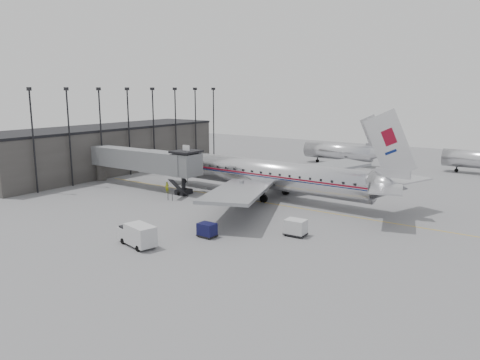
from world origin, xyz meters
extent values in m
plane|color=slate|center=(0.00, 0.00, 0.00)|extent=(160.00, 160.00, 0.00)
cube|color=#3B3836|center=(-34.00, 10.00, 4.00)|extent=(12.00, 46.00, 8.00)
cube|color=gold|center=(3.00, 6.00, 0.01)|extent=(60.00, 0.15, 0.01)
cube|color=#5A5C5F|center=(-22.00, 3.60, 4.30)|extent=(12.00, 2.80, 3.00)
cube|color=#5A5C5F|center=(-13.00, 3.60, 4.30)|extent=(8.00, 3.00, 3.10)
cube|color=#5A5C5F|center=(-9.00, 4.00, 4.30)|extent=(3.20, 3.60, 3.20)
cube|color=black|center=(-9.00, 4.00, 6.20)|extent=(3.40, 3.80, 0.30)
cube|color=white|center=(-9.00, 4.00, 6.70)|extent=(1.20, 0.15, 0.80)
cylinder|color=black|center=(-9.30, 3.60, 1.40)|extent=(0.56, 0.56, 2.80)
cube|color=black|center=(-9.30, 3.60, 0.35)|extent=(1.60, 2.20, 0.70)
cylinder|color=black|center=(-9.30, 2.60, 0.30)|extent=(0.30, 0.60, 0.60)
cylinder|color=black|center=(-9.30, 4.60, 0.30)|extent=(0.30, 0.60, 0.60)
cylinder|color=#3B3836|center=(-27.50, 3.60, 1.40)|extent=(1.60, 1.60, 2.80)
cube|color=black|center=(-8.20, 1.30, 1.50)|extent=(0.90, 3.20, 2.90)
cylinder|color=black|center=(-27.50, -8.00, 7.50)|extent=(0.24, 0.24, 15.00)
cube|color=black|center=(-27.50, -8.00, 15.00)|extent=(0.90, 0.25, 0.50)
cylinder|color=black|center=(-27.50, -2.00, 7.50)|extent=(0.24, 0.24, 15.00)
cube|color=black|center=(-27.50, -2.00, 15.00)|extent=(0.90, 0.25, 0.50)
cylinder|color=black|center=(-27.50, 4.00, 7.50)|extent=(0.24, 0.24, 15.00)
cube|color=black|center=(-27.50, 4.00, 15.00)|extent=(0.90, 0.25, 0.50)
cylinder|color=black|center=(-27.50, 10.00, 7.50)|extent=(0.24, 0.24, 15.00)
cube|color=black|center=(-27.50, 10.00, 15.00)|extent=(0.90, 0.25, 0.50)
cylinder|color=black|center=(-27.50, 16.00, 7.50)|extent=(0.24, 0.24, 15.00)
cube|color=black|center=(-27.50, 16.00, 15.00)|extent=(0.90, 0.25, 0.50)
cylinder|color=black|center=(-27.50, 22.00, 7.50)|extent=(0.24, 0.24, 15.00)
cube|color=black|center=(-27.50, 22.00, 15.00)|extent=(0.90, 0.25, 0.50)
cylinder|color=black|center=(-27.50, 28.00, 7.50)|extent=(0.24, 0.24, 15.00)
cube|color=black|center=(-27.50, 28.00, 15.00)|extent=(0.90, 0.25, 0.50)
cylinder|color=black|center=(-27.50, 34.00, 7.50)|extent=(0.24, 0.24, 15.00)
cube|color=black|center=(-27.50, 34.00, 15.00)|extent=(0.90, 0.25, 0.50)
cylinder|color=silver|center=(-2.00, 42.00, 2.60)|extent=(14.00, 3.20, 3.20)
cube|color=silver|center=(4.80, 42.00, 7.00)|extent=(5.17, 0.26, 6.52)
cylinder|color=black|center=(-6.50, 42.00, 0.50)|extent=(0.24, 0.24, 1.00)
cylinder|color=black|center=(19.50, 46.00, 0.50)|extent=(0.24, 0.24, 1.00)
cylinder|color=silver|center=(0.73, 9.00, 3.25)|extent=(32.60, 5.14, 4.01)
cone|color=silver|center=(-17.13, 9.62, 3.25)|extent=(3.39, 4.12, 4.01)
cone|color=silver|center=(18.90, 8.37, 3.68)|extent=(4.46, 3.95, 3.81)
cube|color=maroon|center=(0.73, 9.00, 3.52)|extent=(32.60, 5.19, 0.19)
cube|color=#09174F|center=(0.73, 9.00, 3.27)|extent=(32.60, 5.19, 0.11)
cube|color=silver|center=(18.58, 8.38, 8.66)|extent=(6.65, 0.56, 8.32)
cube|color=gray|center=(4.31, 18.62, 2.92)|extent=(12.94, 18.18, 1.28)
cube|color=gray|center=(3.63, -0.85, 2.92)|extent=(12.01, 18.29, 1.28)
cylinder|color=gray|center=(1.46, 14.61, 1.57)|extent=(3.76, 2.40, 2.27)
cylinder|color=gray|center=(1.07, 3.35, 1.57)|extent=(3.76, 2.40, 2.27)
cylinder|color=black|center=(-14.42, 9.53, 0.70)|extent=(0.22, 0.22, 1.41)
cylinder|color=black|center=(2.99, 11.74, 0.76)|extent=(0.28, 0.28, 1.52)
cylinder|color=black|center=(2.99, 11.74, 0.49)|extent=(1.10, 0.42, 1.08)
cylinder|color=black|center=(2.79, 6.11, 0.76)|extent=(0.28, 0.28, 1.52)
cylinder|color=black|center=(2.79, 6.11, 0.49)|extent=(1.10, 0.42, 1.08)
cube|color=#BDBDBF|center=(2.73, -16.12, 1.23)|extent=(3.62, 2.52, 1.92)
cube|color=#BDBDBF|center=(0.50, -15.61, 0.87)|extent=(1.82, 2.02, 1.28)
cube|color=black|center=(0.50, -15.61, 1.42)|extent=(1.42, 1.76, 0.55)
cylinder|color=black|center=(0.58, -16.47, 0.29)|extent=(0.62, 0.35, 0.59)
cylinder|color=black|center=(0.95, -14.87, 0.29)|extent=(0.62, 0.35, 0.59)
cylinder|color=black|center=(3.43, -17.13, 0.29)|extent=(0.62, 0.35, 0.59)
cylinder|color=black|center=(3.80, -15.53, 0.29)|extent=(0.62, 0.35, 0.59)
cube|color=#0E0F39|center=(6.00, -10.00, 0.84)|extent=(1.81, 1.38, 1.24)
cube|color=black|center=(6.00, -10.00, 0.18)|extent=(1.90, 1.47, 0.11)
cylinder|color=black|center=(5.27, -10.51, 0.13)|extent=(0.27, 0.11, 0.27)
cylinder|color=black|center=(6.69, -10.55, 0.13)|extent=(0.27, 0.11, 0.27)
cylinder|color=black|center=(5.31, -9.45, 0.13)|extent=(0.27, 0.11, 0.27)
cylinder|color=black|center=(6.73, -9.49, 0.13)|extent=(0.27, 0.11, 0.27)
cube|color=silver|center=(13.27, -4.40, 0.99)|extent=(2.16, 1.67, 1.46)
cube|color=black|center=(13.27, -4.40, 0.21)|extent=(2.27, 1.78, 0.13)
cylinder|color=black|center=(12.47, -5.06, 0.16)|extent=(0.32, 0.14, 0.31)
cylinder|color=black|center=(14.14, -4.98, 0.16)|extent=(0.32, 0.14, 0.31)
cylinder|color=black|center=(12.41, -3.81, 0.16)|extent=(0.32, 0.14, 0.31)
cylinder|color=black|center=(14.07, -3.73, 0.16)|extent=(0.32, 0.14, 0.31)
imported|color=#AEBC16|center=(-12.00, 3.00, 0.80)|extent=(0.67, 0.53, 1.59)
camera|label=1|loc=(35.20, -45.93, 15.03)|focal=35.00mm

